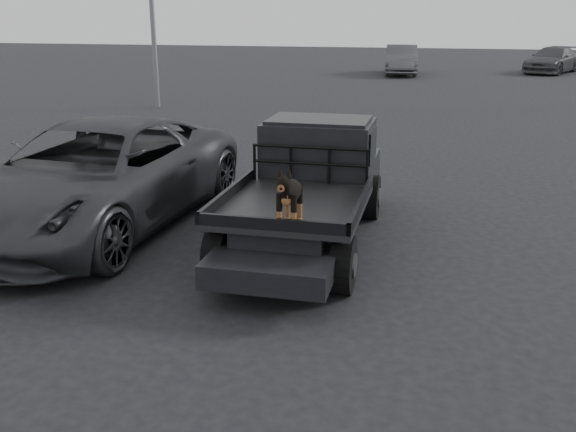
% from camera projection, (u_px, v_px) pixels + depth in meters
% --- Properties ---
extents(ground, '(120.00, 120.00, 0.00)m').
position_uv_depth(ground, '(282.00, 298.00, 8.06)').
color(ground, black).
rests_on(ground, ground).
extents(flatbed_ute, '(2.00, 5.40, 0.92)m').
position_uv_depth(flatbed_ute, '(307.00, 215.00, 9.85)').
color(flatbed_ute, black).
rests_on(flatbed_ute, ground).
extents(ute_cab, '(1.72, 1.30, 0.88)m').
position_uv_depth(ute_cab, '(319.00, 145.00, 10.46)').
color(ute_cab, black).
rests_on(ute_cab, flatbed_ute).
extents(headache_rack, '(1.80, 0.08, 0.55)m').
position_uv_depth(headache_rack, '(310.00, 165.00, 9.82)').
color(headache_rack, black).
rests_on(headache_rack, flatbed_ute).
extents(dog, '(0.32, 0.60, 0.74)m').
position_uv_depth(dog, '(290.00, 196.00, 7.82)').
color(dog, black).
rests_on(dog, flatbed_ute).
extents(parked_suv, '(3.24, 6.38, 1.73)m').
position_uv_depth(parked_suv, '(96.00, 176.00, 10.52)').
color(parked_suv, '#323237').
rests_on(parked_suv, ground).
extents(distant_car_a, '(2.09, 5.08, 1.64)m').
position_uv_depth(distant_car_a, '(401.00, 60.00, 36.64)').
color(distant_car_a, '#49494E').
rests_on(distant_car_a, ground).
extents(distant_car_b, '(4.10, 5.51, 1.48)m').
position_uv_depth(distant_car_b, '(552.00, 60.00, 37.54)').
color(distant_car_b, '#404044').
rests_on(distant_car_b, ground).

